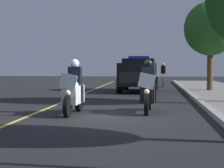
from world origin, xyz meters
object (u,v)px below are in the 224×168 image
object	(u,v)px
police_motorcycle_lead_left	(74,92)
tree_far_back	(210,29)
police_suv	(139,73)
police_motorcycle_lead_right	(148,91)
cyclist_background	(163,75)

from	to	relation	value
police_motorcycle_lead_left	tree_far_back	world-z (taller)	tree_far_back
police_motorcycle_lead_left	police_suv	size ratio (longest dim) A/B	0.43
police_motorcycle_lead_right	tree_far_back	world-z (taller)	tree_far_back
police_motorcycle_lead_left	police_suv	bearing A→B (deg)	171.25
police_motorcycle_lead_right	police_suv	xyz separation A→B (m)	(-9.78, -0.68, 0.37)
police_motorcycle_lead_right	tree_far_back	size ratio (longest dim) A/B	0.42
tree_far_back	police_motorcycle_lead_left	bearing A→B (deg)	-27.72
police_motorcycle_lead_right	cyclist_background	xyz separation A→B (m)	(-14.90, 0.84, 0.14)
police_motorcycle_lead_left	cyclist_background	world-z (taller)	police_motorcycle_lead_left
police_suv	cyclist_background	xyz separation A→B (m)	(-5.12, 1.52, -0.22)
police_motorcycle_lead_left	police_suv	xyz separation A→B (m)	(-10.49, 1.61, 0.37)
police_motorcycle_lead_right	police_motorcycle_lead_left	bearing A→B (deg)	-72.85
police_suv	tree_far_back	distance (m)	4.80
cyclist_background	tree_far_back	bearing A→B (deg)	27.86
cyclist_background	tree_far_back	distance (m)	6.10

